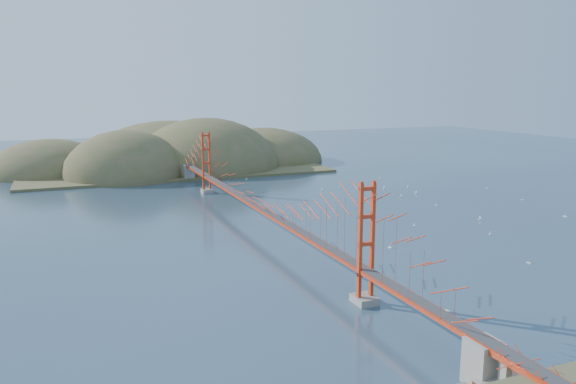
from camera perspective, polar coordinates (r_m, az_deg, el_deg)
name	(u,v)px	position (r m, az deg, el deg)	size (l,w,h in m)	color
ground	(259,229)	(80.53, -2.96, -3.79)	(320.00, 320.00, 0.00)	#293F53
bridge	(258,181)	(79.24, -3.05, 1.15)	(2.20, 94.40, 12.00)	gray
far_headlands	(178,166)	(146.24, -11.08, 2.61)	(84.00, 58.00, 25.00)	brown
sailboat_15	(380,178)	(126.05, 9.35, 1.45)	(0.61, 0.61, 0.64)	white
sailboat_9	(408,186)	(116.11, 12.06, 0.56)	(0.58, 0.59, 0.67)	white
sailboat_4	(367,188)	(113.03, 8.04, 0.42)	(0.61, 0.61, 0.64)	white
sailboat_7	(401,196)	(105.35, 11.40, -0.44)	(0.55, 0.50, 0.62)	white
sailboat_12	(246,179)	(123.19, -4.24, 1.35)	(0.53, 0.43, 0.63)	white
sailboat_2	(480,219)	(90.89, 18.92, -2.59)	(0.59, 0.50, 0.67)	white
sailboat_1	(436,205)	(99.35, 14.81, -1.26)	(0.63, 0.63, 0.67)	white
sailboat_16	(340,187)	(113.66, 5.33, 0.53)	(0.54, 0.54, 0.60)	white
sailboat_8	(416,193)	(109.44, 12.89, -0.08)	(0.66, 0.63, 0.74)	white
sailboat_14	(414,225)	(84.29, 12.71, -3.29)	(0.54, 0.54, 0.60)	white
sailboat_11	(486,188)	(118.76, 19.50, 0.41)	(0.66, 0.66, 0.69)	white
sailboat_3	(322,190)	(109.85, 3.47, 0.21)	(0.63, 0.63, 0.67)	white
sailboat_10	(448,310)	(54.10, 15.90, -11.45)	(0.53, 0.54, 0.61)	white
sailboat_6	(529,262)	(71.01, 23.27, -6.56)	(0.52, 0.55, 0.62)	white
sailboat_0	(390,247)	(72.51, 10.33, -5.48)	(0.55, 0.61, 0.69)	white
sailboat_17	(384,188)	(113.29, 9.72, 0.40)	(0.62, 0.62, 0.70)	white
sailboat_13	(490,234)	(82.30, 19.83, -4.01)	(0.61, 0.61, 0.65)	white
sailboat_5	(565,216)	(98.13, 26.34, -2.17)	(0.63, 0.66, 0.74)	white
sailboat_extra_0	(522,199)	(109.16, 22.72, -0.68)	(0.62, 0.62, 0.66)	white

